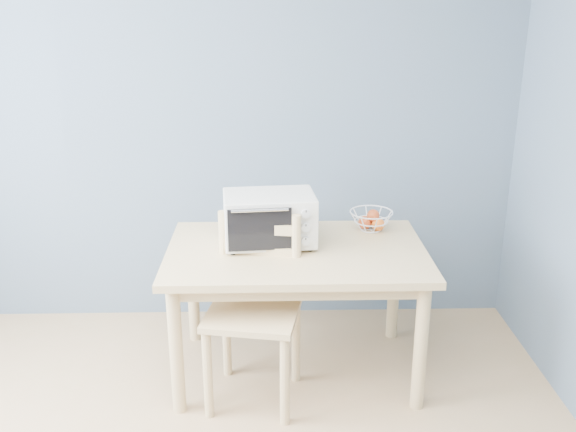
{
  "coord_description": "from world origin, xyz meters",
  "views": [
    {
      "loc": [
        0.46,
        -1.69,
        2.05
      ],
      "look_at": [
        0.55,
        1.55,
        0.93
      ],
      "focal_mm": 40.0,
      "sensor_mm": 36.0,
      "label": 1
    }
  ],
  "objects_px": {
    "fruit_basket": "(371,220)",
    "toaster_oven": "(266,218)",
    "dining_chair": "(255,313)",
    "dining_table": "(296,266)"
  },
  "relations": [
    {
      "from": "dining_table",
      "to": "dining_chair",
      "type": "height_order",
      "value": "dining_chair"
    },
    {
      "from": "fruit_basket",
      "to": "toaster_oven",
      "type": "bearing_deg",
      "value": -160.99
    },
    {
      "from": "fruit_basket",
      "to": "dining_chair",
      "type": "bearing_deg",
      "value": -143.22
    },
    {
      "from": "toaster_oven",
      "to": "fruit_basket",
      "type": "bearing_deg",
      "value": 13.75
    },
    {
      "from": "dining_table",
      "to": "fruit_basket",
      "type": "xyz_separation_m",
      "value": [
        0.45,
        0.28,
        0.17
      ]
    },
    {
      "from": "dining_table",
      "to": "toaster_oven",
      "type": "xyz_separation_m",
      "value": [
        -0.16,
        0.07,
        0.25
      ]
    },
    {
      "from": "toaster_oven",
      "to": "dining_chair",
      "type": "height_order",
      "value": "toaster_oven"
    },
    {
      "from": "dining_table",
      "to": "fruit_basket",
      "type": "distance_m",
      "value": 0.55
    },
    {
      "from": "toaster_oven",
      "to": "fruit_basket",
      "type": "distance_m",
      "value": 0.65
    },
    {
      "from": "toaster_oven",
      "to": "dining_chair",
      "type": "xyz_separation_m",
      "value": [
        -0.06,
        -0.29,
        -0.42
      ]
    }
  ]
}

